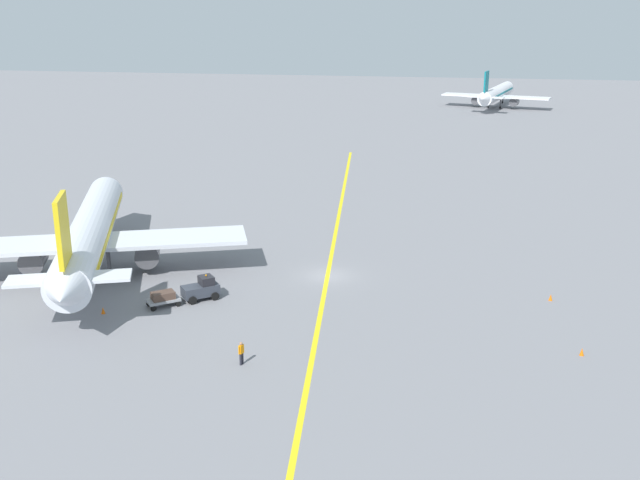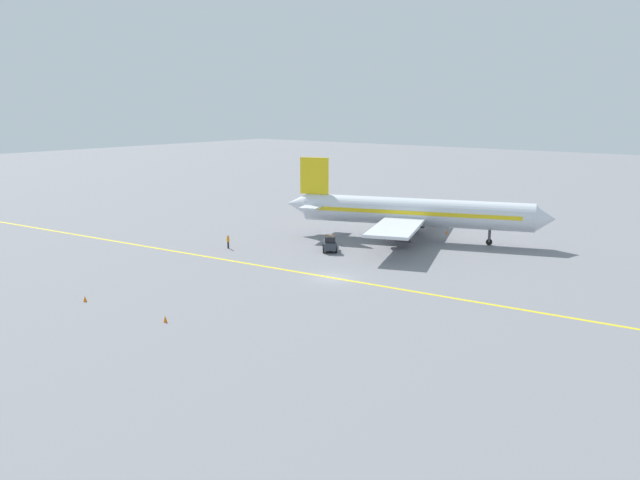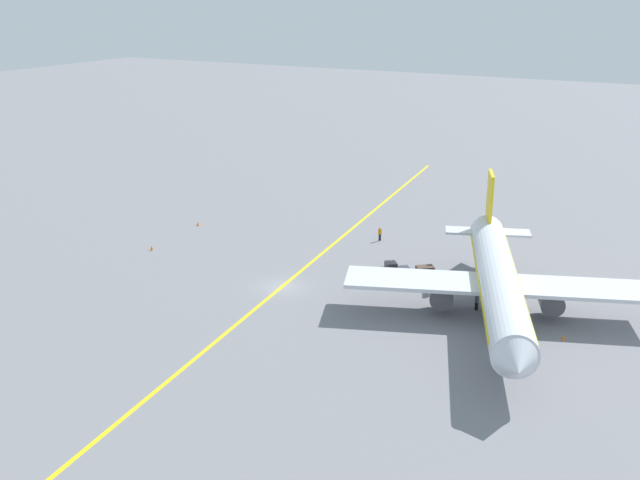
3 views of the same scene
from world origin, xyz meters
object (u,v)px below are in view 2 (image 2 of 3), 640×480
Objects in this scene: traffic_cone_far_edge at (447,232)px; airplane_at_gate at (412,212)px; ground_crew_worker at (228,241)px; traffic_cone_by_wingtip at (85,299)px; traffic_cone_near_nose at (334,236)px; baggage_cart_trailing at (329,240)px; traffic_cone_mid_apron at (165,319)px; baggage_tug_dark at (330,244)px.

airplane_at_gate is at bearing -15.55° from traffic_cone_far_edge.
ground_crew_worker is 30.52m from traffic_cone_far_edge.
traffic_cone_near_nose is at bearing 178.37° from traffic_cone_by_wingtip.
baggage_cart_trailing is 32.08m from traffic_cone_mid_apron.
ground_crew_worker reaches higher than traffic_cone_far_edge.
baggage_cart_trailing is 1.73× the size of ground_crew_worker.
ground_crew_worker is 3.05× the size of traffic_cone_near_nose.
airplane_at_gate is 11.82× the size of baggage_cart_trailing.
traffic_cone_near_nose is 1.00× the size of traffic_cone_far_edge.
baggage_cart_trailing is 5.28× the size of traffic_cone_by_wingtip.
baggage_cart_trailing reaches higher than traffic_cone_far_edge.
traffic_cone_mid_apron is 10.29m from traffic_cone_by_wingtip.
airplane_at_gate is 7.66m from traffic_cone_far_edge.
traffic_cone_mid_apron is 1.00× the size of traffic_cone_by_wingtip.
traffic_cone_mid_apron is (28.75, 4.83, -0.63)m from baggage_tug_dark.
traffic_cone_near_nose is 36.53m from traffic_cone_by_wingtip.
traffic_cone_mid_apron is at bearing -1.81° from traffic_cone_far_edge.
airplane_at_gate is 43.01m from traffic_cone_by_wingtip.
baggage_tug_dark is 1.13× the size of baggage_cart_trailing.
traffic_cone_by_wingtip is at bearing -84.41° from traffic_cone_mid_apron.
traffic_cone_mid_apron and traffic_cone_far_edge have the same top height.
traffic_cone_near_nose and traffic_cone_by_wingtip have the same top height.
ground_crew_worker is at bearing -166.47° from traffic_cone_by_wingtip.
ground_crew_worker reaches higher than traffic_cone_near_nose.
traffic_cone_mid_apron is at bearing 0.48° from airplane_at_gate.
traffic_cone_by_wingtip is (1.00, -10.24, 0.00)m from traffic_cone_mid_apron.
baggage_tug_dark is at bearing 38.62° from baggage_cart_trailing.
baggage_tug_dark is 19.61m from traffic_cone_far_edge.
traffic_cone_far_edge is at bearing 145.44° from ground_crew_worker.
baggage_cart_trailing is 5.28× the size of traffic_cone_mid_apron.
traffic_cone_near_nose is (-6.76, -4.37, -0.63)m from baggage_tug_dark.
traffic_cone_near_nose is at bearing -59.62° from airplane_at_gate.
airplane_at_gate is 13.08m from baggage_tug_dark.
traffic_cone_near_nose is at bearing -42.22° from traffic_cone_far_edge.
traffic_cone_mid_apron and traffic_cone_by_wingtip have the same top height.
baggage_cart_trailing is at bearing 174.08° from traffic_cone_by_wingtip.
baggage_tug_dark is (11.96, -4.49, -2.81)m from airplane_at_gate.
airplane_at_gate is 10.83m from traffic_cone_near_nose.
baggage_tug_dark is 8.08m from traffic_cone_near_nose.
traffic_cone_by_wingtip is (36.51, -1.04, 0.00)m from traffic_cone_near_nose.
ground_crew_worker reaches higher than traffic_cone_by_wingtip.
traffic_cone_far_edge is at bearing 152.31° from baggage_cart_trailing.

